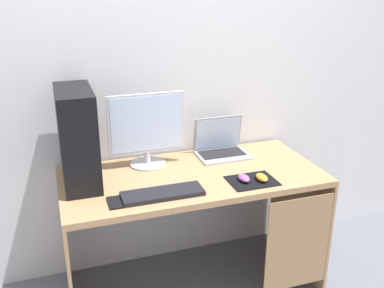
{
  "coord_description": "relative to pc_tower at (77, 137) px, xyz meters",
  "views": [
    {
      "loc": [
        -0.72,
        -2.15,
        1.79
      ],
      "look_at": [
        0.0,
        0.0,
        0.94
      ],
      "focal_mm": 41.05,
      "sensor_mm": 36.0,
      "label": 1
    }
  ],
  "objects": [
    {
      "name": "laptop",
      "position": [
        0.87,
        0.14,
        -0.21
      ],
      "size": [
        0.32,
        0.23,
        0.23
      ],
      "color": "#9EA3A8",
      "rests_on": "desk"
    },
    {
      "name": "wall_back",
      "position": [
        0.61,
        0.3,
        0.29
      ],
      "size": [
        4.0,
        0.05,
        2.6
      ],
      "color": "silver",
      "rests_on": "ground_plane"
    },
    {
      "name": "ground_plane",
      "position": [
        0.6,
        -0.09,
        -1.02
      ],
      "size": [
        8.0,
        8.0,
        0.0
      ],
      "primitive_type": "plane",
      "color": "slate"
    },
    {
      "name": "mouse_left",
      "position": [
        0.84,
        -0.28,
        -0.24
      ],
      "size": [
        0.06,
        0.1,
        0.03
      ],
      "primitive_type": "ellipsoid",
      "color": "#8C4C99",
      "rests_on": "mousepad"
    },
    {
      "name": "pc_tower",
      "position": [
        0.0,
        0.0,
        0.0
      ],
      "size": [
        0.18,
        0.41,
        0.52
      ],
      "primitive_type": "cube",
      "color": "black",
      "rests_on": "desk"
    },
    {
      "name": "desk",
      "position": [
        0.62,
        -0.1,
        -0.41
      ],
      "size": [
        1.47,
        0.7,
        0.76
      ],
      "color": "#A37A51",
      "rests_on": "ground_plane"
    },
    {
      "name": "mouse_right",
      "position": [
        0.93,
        -0.3,
        -0.24
      ],
      "size": [
        0.06,
        0.1,
        0.03
      ],
      "primitive_type": "ellipsoid",
      "color": "orange",
      "rests_on": "mousepad"
    },
    {
      "name": "monitor",
      "position": [
        0.4,
        0.11,
        -0.04
      ],
      "size": [
        0.44,
        0.21,
        0.44
      ],
      "color": "#B7BCC6",
      "rests_on": "desk"
    },
    {
      "name": "keyboard",
      "position": [
        0.38,
        -0.3,
        -0.25
      ],
      "size": [
        0.42,
        0.14,
        0.02
      ],
      "primitive_type": "cube",
      "color": "black",
      "rests_on": "desk"
    },
    {
      "name": "mousepad",
      "position": [
        0.88,
        -0.29,
        -0.26
      ],
      "size": [
        0.26,
        0.2,
        0.0
      ],
      "primitive_type": "cube",
      "color": "black",
      "rests_on": "desk"
    },
    {
      "name": "cell_phone",
      "position": [
        0.13,
        -0.3,
        -0.25
      ],
      "size": [
        0.07,
        0.13,
        0.01
      ],
      "primitive_type": "cube",
      "color": "black",
      "rests_on": "desk"
    }
  ]
}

